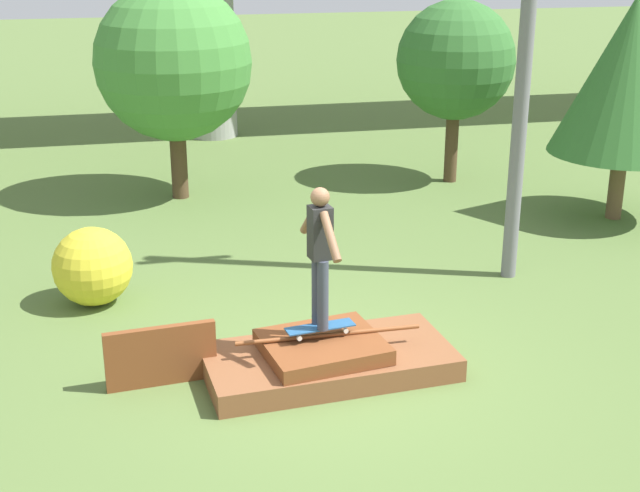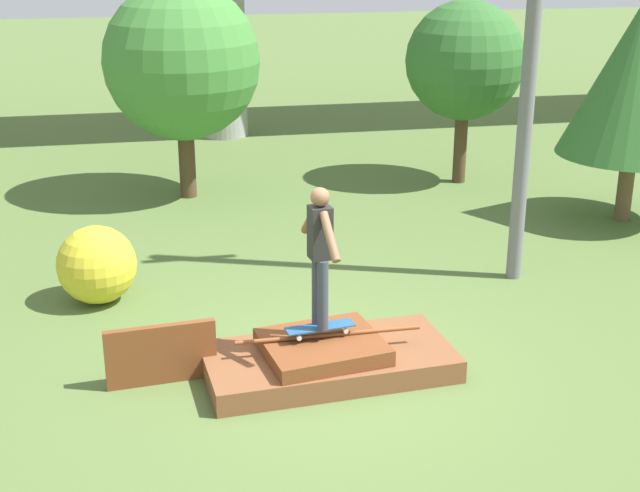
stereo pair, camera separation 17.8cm
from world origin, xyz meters
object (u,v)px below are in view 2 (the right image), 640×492
skateboard (320,327)px  tree_behind_left (182,62)px  utility_pole (535,4)px  tree_mid_back (639,76)px  tree_behind_right (465,61)px  bush_yellow_flowering (97,265)px  skater (320,249)px

skateboard → tree_behind_left: bearing=98.1°
utility_pole → tree_behind_left: (-4.16, 4.76, -1.27)m
tree_behind_left → tree_mid_back: size_ratio=1.03×
tree_behind_right → tree_mid_back: (1.86, -2.70, 0.10)m
tree_behind_right → utility_pole: bearing=-100.7°
tree_behind_left → utility_pole: bearing=-48.8°
bush_yellow_flowering → tree_behind_left: bearing=72.6°
skateboard → bush_yellow_flowering: size_ratio=0.76×
bush_yellow_flowering → utility_pole: bearing=-2.6°
tree_mid_back → bush_yellow_flowering: tree_mid_back is taller
tree_behind_right → skateboard: bearing=-120.4°
skater → utility_pole: (3.17, 2.21, 2.21)m
skateboard → tree_mid_back: size_ratio=0.21×
tree_mid_back → bush_yellow_flowering: 8.71m
skater → tree_behind_right: tree_behind_right is taller
skateboard → bush_yellow_flowering: bush_yellow_flowering is taller
skateboard → tree_behind_left: size_ratio=0.21×
utility_pole → skater: bearing=-145.1°
utility_pole → bush_yellow_flowering: size_ratio=6.98×
tree_behind_right → tree_mid_back: bearing=-55.4°
tree_mid_back → skater: bearing=-144.5°
utility_pole → tree_mid_back: 3.65m
tree_behind_left → bush_yellow_flowering: bearing=-107.4°
tree_behind_right → skater: bearing=-120.4°
skateboard → utility_pole: utility_pole is taller
tree_behind_right → tree_mid_back: size_ratio=0.92×
tree_behind_left → bush_yellow_flowering: tree_behind_left is taller
skater → tree_behind_left: (-1.00, 6.97, 0.94)m
utility_pole → tree_behind_right: size_ratio=2.11×
skateboard → tree_behind_right: 8.21m
bush_yellow_flowering → skateboard: bearing=-45.6°
skateboard → skater: size_ratio=0.50×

